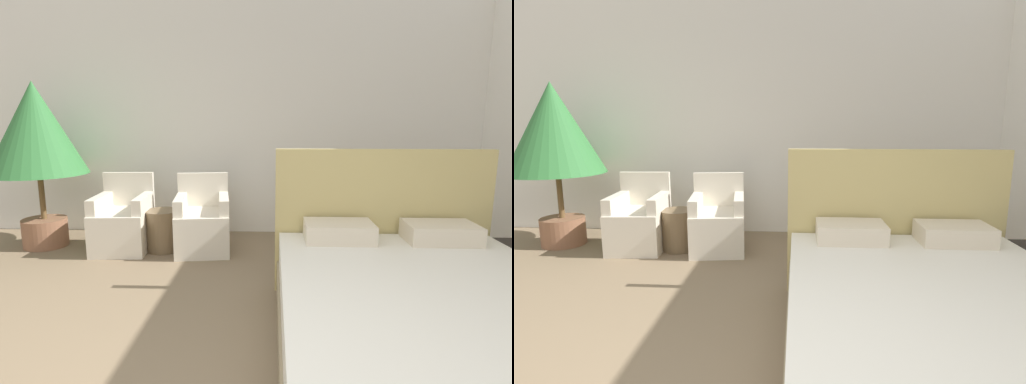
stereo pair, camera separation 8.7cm
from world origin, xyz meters
TOP-DOWN VIEW (x-y plane):
  - wall_back at (0.00, 4.05)m, footprint 10.00×0.06m
  - bed at (1.23, 1.25)m, footprint 1.72×2.21m
  - armchair_near_window_left at (-1.30, 3.26)m, footprint 0.61×0.69m
  - armchair_near_window_right at (-0.42, 3.26)m, footprint 0.65×0.72m
  - potted_palm at (-2.23, 3.35)m, footprint 1.04×1.04m
  - side_table at (-0.85, 3.25)m, footprint 0.38×0.38m

SIDE VIEW (x-z plane):
  - side_table at x=-0.85m, z-range 0.00..0.45m
  - armchair_near_window_left at x=-1.30m, z-range -0.13..0.69m
  - armchair_near_window_right at x=-0.42m, z-range -0.13..0.69m
  - bed at x=1.23m, z-range -0.31..0.88m
  - potted_palm at x=-2.23m, z-range 0.34..2.17m
  - wall_back at x=0.00m, z-range 0.00..2.90m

